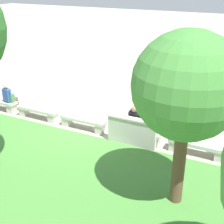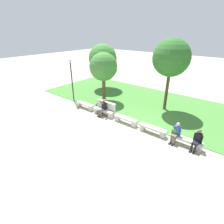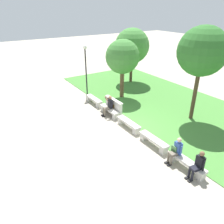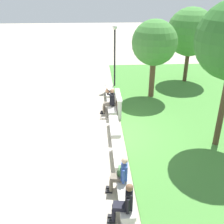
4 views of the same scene
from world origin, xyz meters
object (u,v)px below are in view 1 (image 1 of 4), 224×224
at_px(person_distant, 9,96).
at_px(backpack, 11,98).
at_px(bench_main, 197,147).
at_px(bench_far, 38,112).
at_px(tree_right_background, 187,87).
at_px(bench_mid, 83,122).
at_px(bench_near, 135,133).
at_px(person_photographer, 136,121).

relative_size(person_distant, backpack, 2.94).
bearing_deg(bench_main, bench_far, 0.00).
distance_m(person_distant, tree_right_background, 8.48).
relative_size(bench_mid, backpack, 4.19).
relative_size(bench_main, bench_near, 1.00).
distance_m(bench_main, person_photographer, 2.16).
relative_size(bench_main, bench_mid, 1.00).
bearing_deg(backpack, bench_near, 179.70).
bearing_deg(person_photographer, backpack, 0.49).
relative_size(bench_main, person_distant, 1.42).
distance_m(person_photographer, tree_right_background, 4.03).
bearing_deg(bench_mid, person_photographer, -177.89).
relative_size(bench_main, tree_right_background, 0.41).
height_order(person_distant, tree_right_background, tree_right_background).
height_order(bench_near, person_distant, person_distant).
distance_m(bench_main, bench_far, 6.26).
bearing_deg(backpack, person_photographer, -179.51).
bearing_deg(tree_right_background, bench_near, -49.42).
relative_size(bench_main, person_photographer, 1.36).
distance_m(backpack, tree_right_background, 8.39).
bearing_deg(backpack, bench_far, 178.79).
relative_size(bench_mid, person_photographer, 1.36).
xyz_separation_m(bench_main, tree_right_background, (-0.00, 2.44, 2.78)).
distance_m(bench_mid, tree_right_background, 5.58).
distance_m(bench_near, backpack, 5.56).
bearing_deg(bench_near, tree_right_background, 130.58).
height_order(person_distant, backpack, person_distant).
xyz_separation_m(bench_mid, person_distant, (3.56, -0.07, 0.38)).
height_order(bench_near, bench_far, same).
bearing_deg(bench_mid, tree_right_background, 149.71).
distance_m(bench_mid, bench_far, 2.09).
height_order(bench_main, bench_mid, same).
relative_size(bench_near, backpack, 4.19).
bearing_deg(backpack, bench_main, 179.78).
relative_size(person_photographer, person_distant, 1.05).
bearing_deg(tree_right_background, bench_mid, -30.29).
distance_m(bench_main, bench_mid, 4.17).
bearing_deg(bench_main, tree_right_background, 90.05).
distance_m(bench_far, tree_right_background, 7.27).
distance_m(bench_main, person_distant, 7.74).
xyz_separation_m(bench_mid, backpack, (3.46, -0.03, 0.33)).
height_order(person_photographer, backpack, person_photographer).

